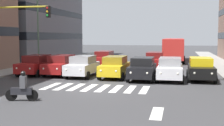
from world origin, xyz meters
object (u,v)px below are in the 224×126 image
at_px(car_5, 61,65).
at_px(street_lamp_right, 42,23).
at_px(car_0, 201,69).
at_px(car_4, 83,66).
at_px(car_2, 143,68).
at_px(car_3, 115,67).
at_px(bus_behind_traffic, 174,47).
at_px(car_6, 36,65).
at_px(motorcycle_with_rider, 22,89).
at_px(car_row2_0, 155,60).
at_px(car_1, 170,69).
at_px(traffic_light_gantry, 3,30).
at_px(car_row2_1, 104,59).

relative_size(car_5, street_lamp_right, 0.59).
relative_size(car_0, car_4, 1.00).
xyz_separation_m(car_2, car_5, (7.13, -1.11, 0.00)).
bearing_deg(car_3, street_lamp_right, -31.61).
xyz_separation_m(car_2, bus_behind_traffic, (-2.07, -17.43, 0.97)).
relative_size(car_6, street_lamp_right, 0.59).
distance_m(bus_behind_traffic, motorcycle_with_rider, 27.27).
distance_m(car_0, street_lamp_right, 16.91).
relative_size(car_2, car_row2_0, 1.00).
bearing_deg(street_lamp_right, car_1, 155.75).
bearing_deg(car_6, car_row2_0, -145.05).
height_order(bus_behind_traffic, motorcycle_with_rider, bus_behind_traffic).
bearing_deg(car_2, car_6, -5.35).
height_order(car_1, bus_behind_traffic, bus_behind_traffic).
relative_size(car_1, car_4, 1.00).
bearing_deg(traffic_light_gantry, bus_behind_traffic, -117.62).
xyz_separation_m(car_5, motorcycle_with_rider, (-1.95, 9.94, -0.24)).
height_order(car_5, motorcycle_with_rider, car_5).
relative_size(car_2, traffic_light_gantry, 0.81).
distance_m(car_4, traffic_light_gantry, 6.98).
bearing_deg(car_row2_1, car_1, 130.80).
height_order(car_row2_0, motorcycle_with_rider, car_row2_0).
bearing_deg(bus_behind_traffic, car_row2_1, 50.34).
distance_m(car_1, car_4, 7.13).
bearing_deg(car_6, car_4, 177.11).
bearing_deg(traffic_light_gantry, motorcycle_with_rider, 130.72).
relative_size(car_row2_0, traffic_light_gantry, 0.81).
distance_m(car_2, car_row2_1, 10.08).
relative_size(car_2, car_row2_1, 1.00).
distance_m(car_5, street_lamp_right, 7.54).
bearing_deg(car_0, car_row2_0, -59.76).
bearing_deg(car_row2_0, car_2, 87.50).
distance_m(car_row2_0, bus_behind_traffic, 10.00).
xyz_separation_m(car_3, car_5, (4.80, -0.43, 0.00)).
xyz_separation_m(car_6, street_lamp_right, (1.90, -5.27, 3.84)).
relative_size(car_6, traffic_light_gantry, 0.81).
bearing_deg(car_row2_1, traffic_light_gantry, 72.67).
relative_size(car_6, motorcycle_with_rider, 2.63).
xyz_separation_m(car_5, car_row2_1, (-1.89, -7.51, 0.00)).
bearing_deg(motorcycle_with_rider, bus_behind_traffic, -105.42).
xyz_separation_m(car_6, bus_behind_traffic, (-11.39, -16.55, 0.97)).
height_order(car_row2_1, traffic_light_gantry, traffic_light_gantry).
height_order(traffic_light_gantry, street_lamp_right, street_lamp_right).
height_order(car_1, motorcycle_with_rider, car_1).
height_order(car_1, car_row2_0, same).
bearing_deg(car_1, car_4, -4.00).
xyz_separation_m(car_3, bus_behind_traffic, (-4.40, -16.75, 0.97)).
xyz_separation_m(car_row2_0, car_row2_1, (5.57, -1.00, 0.00)).
height_order(car_row2_1, bus_behind_traffic, bus_behind_traffic).
distance_m(car_3, car_row2_1, 8.45).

